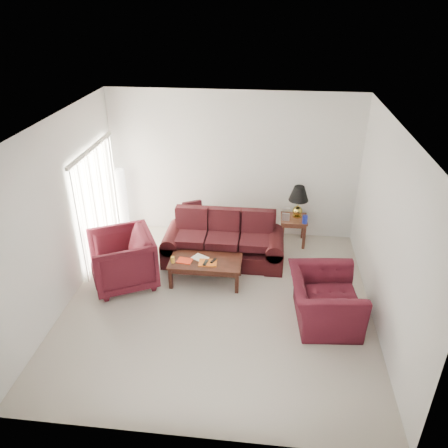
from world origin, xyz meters
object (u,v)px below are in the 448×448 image
(sofa, at_px, (223,240))
(floor_lamp, at_px, (122,202))
(end_table, at_px, (293,230))
(coffee_table, at_px, (206,271))
(armchair_right, at_px, (324,300))
(armchair_left, at_px, (122,260))

(sofa, relative_size, floor_lamp, 1.56)
(end_table, xyz_separation_m, coffee_table, (-1.57, -1.56, -0.07))
(end_table, height_order, armchair_right, armchair_right)
(armchair_right, bearing_deg, floor_lamp, 53.65)
(sofa, relative_size, armchair_right, 1.88)
(end_table, bearing_deg, coffee_table, -135.19)
(floor_lamp, bearing_deg, armchair_left, -72.69)
(floor_lamp, height_order, armchair_left, floor_lamp)
(sofa, bearing_deg, floor_lamp, 153.53)
(armchair_left, bearing_deg, sofa, 91.80)
(floor_lamp, relative_size, armchair_right, 1.21)
(floor_lamp, distance_m, armchair_right, 4.67)
(sofa, distance_m, coffee_table, 0.80)
(coffee_table, bearing_deg, armchair_right, -12.91)
(floor_lamp, relative_size, armchair_left, 1.36)
(sofa, xyz_separation_m, floor_lamp, (-2.23, 0.88, 0.26))
(floor_lamp, bearing_deg, sofa, -21.66)
(end_table, height_order, floor_lamp, floor_lamp)
(sofa, bearing_deg, end_table, 27.09)
(end_table, height_order, coffee_table, end_table)
(armchair_right, xyz_separation_m, coffee_table, (-1.98, 0.81, -0.17))
(sofa, bearing_deg, coffee_table, -112.48)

